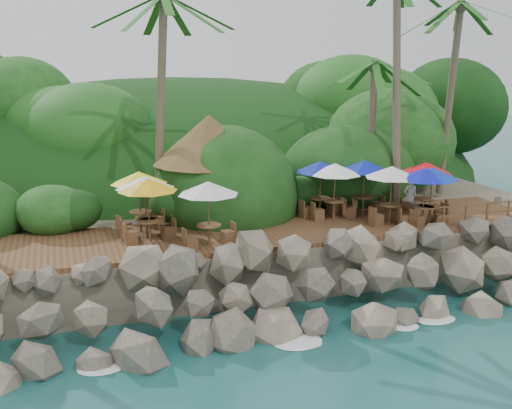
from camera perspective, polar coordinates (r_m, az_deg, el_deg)
name	(u,v)px	position (r m, az deg, el deg)	size (l,w,h in m)	color
ground	(312,342)	(20.91, 5.33, -12.76)	(140.00, 140.00, 0.00)	#19514F
land_base	(201,206)	(34.98, -5.18, -0.16)	(32.00, 25.20, 2.10)	gray
jungle_hill	(177,197)	(42.37, -7.50, 0.70)	(44.80, 28.00, 15.40)	#143811
seawall	(291,289)	(22.14, 3.30, -7.96)	(29.00, 4.00, 2.30)	gray
terrace	(256,232)	(25.37, 0.00, -2.64)	(26.00, 5.00, 0.20)	brown
jungle_foliage	(206,228)	(34.30, -4.76, -2.24)	(44.00, 16.00, 12.00)	#143811
foam_line	(309,337)	(21.15, 5.00, -12.36)	(25.20, 0.80, 0.06)	white
palapa	(209,139)	(27.30, -4.42, 6.16)	(5.19, 5.19, 4.60)	brown
dining_clusters	(283,180)	(24.99, 2.60, 2.28)	(22.03, 5.33, 2.52)	brown
railing	(508,209)	(28.56, 22.73, -0.41)	(7.20, 0.10, 1.00)	brown
waiter	(410,198)	(28.08, 14.36, 0.65)	(0.67, 0.44, 1.83)	silver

